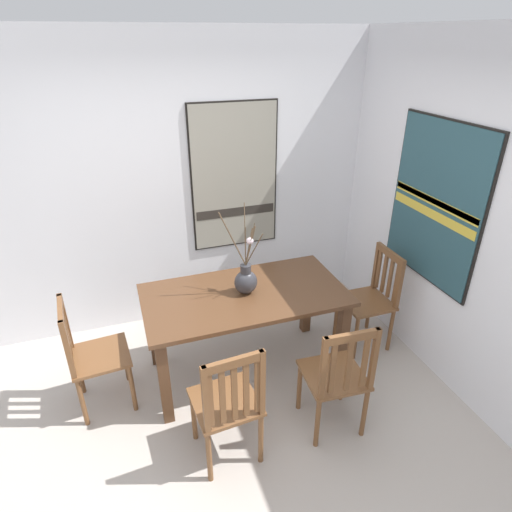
{
  "coord_description": "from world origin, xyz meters",
  "views": [
    {
      "loc": [
        -0.6,
        -2.02,
        2.63
      ],
      "look_at": [
        0.37,
        0.8,
        1.08
      ],
      "focal_mm": 30.28,
      "sensor_mm": 36.0,
      "label": 1
    }
  ],
  "objects_px": {
    "dining_table": "(245,307)",
    "chair_1": "(228,403)",
    "centerpiece_vase": "(246,279)",
    "painting_on_side_wall": "(436,204)",
    "painting_on_back_wall": "(234,178)",
    "chair_3": "(372,297)",
    "chair_0": "(337,376)",
    "chair_2": "(91,354)"
  },
  "relations": [
    {
      "from": "dining_table",
      "to": "chair_1",
      "type": "relative_size",
      "value": 1.66
    },
    {
      "from": "centerpiece_vase",
      "to": "painting_on_side_wall",
      "type": "height_order",
      "value": "painting_on_side_wall"
    },
    {
      "from": "dining_table",
      "to": "painting_on_back_wall",
      "type": "height_order",
      "value": "painting_on_back_wall"
    },
    {
      "from": "centerpiece_vase",
      "to": "chair_3",
      "type": "relative_size",
      "value": 0.77
    },
    {
      "from": "centerpiece_vase",
      "to": "chair_0",
      "type": "distance_m",
      "value": 1.0
    },
    {
      "from": "chair_0",
      "to": "chair_2",
      "type": "bearing_deg",
      "value": 153.54
    },
    {
      "from": "chair_0",
      "to": "chair_1",
      "type": "relative_size",
      "value": 0.99
    },
    {
      "from": "painting_on_side_wall",
      "to": "chair_0",
      "type": "bearing_deg",
      "value": -151.64
    },
    {
      "from": "dining_table",
      "to": "painting_on_side_wall",
      "type": "bearing_deg",
      "value": -7.94
    },
    {
      "from": "chair_3",
      "to": "centerpiece_vase",
      "type": "bearing_deg",
      "value": 179.45
    },
    {
      "from": "dining_table",
      "to": "painting_on_side_wall",
      "type": "height_order",
      "value": "painting_on_side_wall"
    },
    {
      "from": "chair_3",
      "to": "painting_on_side_wall",
      "type": "relative_size",
      "value": 0.72
    },
    {
      "from": "chair_2",
      "to": "chair_1",
      "type": "bearing_deg",
      "value": -44.05
    },
    {
      "from": "dining_table",
      "to": "painting_on_side_wall",
      "type": "distance_m",
      "value": 1.73
    },
    {
      "from": "chair_2",
      "to": "dining_table",
      "type": "bearing_deg",
      "value": 0.07
    },
    {
      "from": "chair_1",
      "to": "painting_on_back_wall",
      "type": "relative_size",
      "value": 0.7
    },
    {
      "from": "chair_2",
      "to": "chair_3",
      "type": "distance_m",
      "value": 2.42
    },
    {
      "from": "chair_0",
      "to": "centerpiece_vase",
      "type": "bearing_deg",
      "value": 116.34
    },
    {
      "from": "dining_table",
      "to": "painting_on_side_wall",
      "type": "xyz_separation_m",
      "value": [
        1.53,
        -0.21,
        0.78
      ]
    },
    {
      "from": "painting_on_back_wall",
      "to": "painting_on_side_wall",
      "type": "height_order",
      "value": "painting_on_back_wall"
    },
    {
      "from": "dining_table",
      "to": "centerpiece_vase",
      "type": "distance_m",
      "value": 0.26
    },
    {
      "from": "dining_table",
      "to": "chair_1",
      "type": "distance_m",
      "value": 0.9
    },
    {
      "from": "chair_3",
      "to": "painting_on_back_wall",
      "type": "relative_size",
      "value": 0.68
    },
    {
      "from": "dining_table",
      "to": "painting_on_back_wall",
      "type": "bearing_deg",
      "value": 77.23
    },
    {
      "from": "painting_on_back_wall",
      "to": "painting_on_side_wall",
      "type": "xyz_separation_m",
      "value": [
        1.29,
        -1.24,
        0.02
      ]
    },
    {
      "from": "centerpiece_vase",
      "to": "painting_on_back_wall",
      "type": "relative_size",
      "value": 0.52
    },
    {
      "from": "centerpiece_vase",
      "to": "chair_2",
      "type": "height_order",
      "value": "centerpiece_vase"
    },
    {
      "from": "chair_0",
      "to": "dining_table",
      "type": "bearing_deg",
      "value": 117.18
    },
    {
      "from": "dining_table",
      "to": "chair_2",
      "type": "bearing_deg",
      "value": -179.93
    },
    {
      "from": "centerpiece_vase",
      "to": "painting_on_side_wall",
      "type": "distance_m",
      "value": 1.62
    },
    {
      "from": "chair_2",
      "to": "chair_0",
      "type": "bearing_deg",
      "value": -26.46
    },
    {
      "from": "dining_table",
      "to": "chair_0",
      "type": "bearing_deg",
      "value": -62.82
    },
    {
      "from": "painting_on_back_wall",
      "to": "painting_on_side_wall",
      "type": "relative_size",
      "value": 1.07
    },
    {
      "from": "dining_table",
      "to": "chair_0",
      "type": "relative_size",
      "value": 1.67
    },
    {
      "from": "dining_table",
      "to": "chair_3",
      "type": "distance_m",
      "value": 1.22
    },
    {
      "from": "chair_1",
      "to": "centerpiece_vase",
      "type": "bearing_deg",
      "value": 64.67
    },
    {
      "from": "chair_2",
      "to": "chair_3",
      "type": "height_order",
      "value": "chair_2"
    },
    {
      "from": "dining_table",
      "to": "chair_1",
      "type": "xyz_separation_m",
      "value": [
        -0.37,
        -0.81,
        -0.14
      ]
    },
    {
      "from": "chair_2",
      "to": "painting_on_back_wall",
      "type": "distance_m",
      "value": 1.99
    },
    {
      "from": "centerpiece_vase",
      "to": "chair_2",
      "type": "relative_size",
      "value": 0.77
    },
    {
      "from": "dining_table",
      "to": "chair_3",
      "type": "height_order",
      "value": "chair_3"
    },
    {
      "from": "dining_table",
      "to": "centerpiece_vase",
      "type": "height_order",
      "value": "centerpiece_vase"
    }
  ]
}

